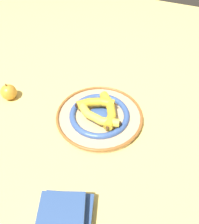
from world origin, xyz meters
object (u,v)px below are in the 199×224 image
banana_c (95,116)px  apple (9,92)px  banana_a (109,110)px  banana_b (97,103)px  decorative_bowl (100,116)px

banana_c → apple: bearing=-167.7°
banana_c → banana_a: bearing=61.4°
banana_a → apple: bearing=69.0°
banana_b → apple: size_ratio=1.97×
banana_b → apple: 0.40m
banana_a → banana_b: bearing=46.3°
banana_b → apple: bearing=-16.4°
decorative_bowl → banana_c: (0.00, 0.04, 0.04)m
decorative_bowl → banana_c: size_ratio=1.68×
banana_c → apple: size_ratio=2.56×
banana_c → apple: 0.42m
banana_c → apple: apple is taller
banana_c → apple: (0.41, 0.03, -0.02)m
banana_b → decorative_bowl: bearing=104.3°
banana_a → banana_b: (0.06, -0.02, 0.00)m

